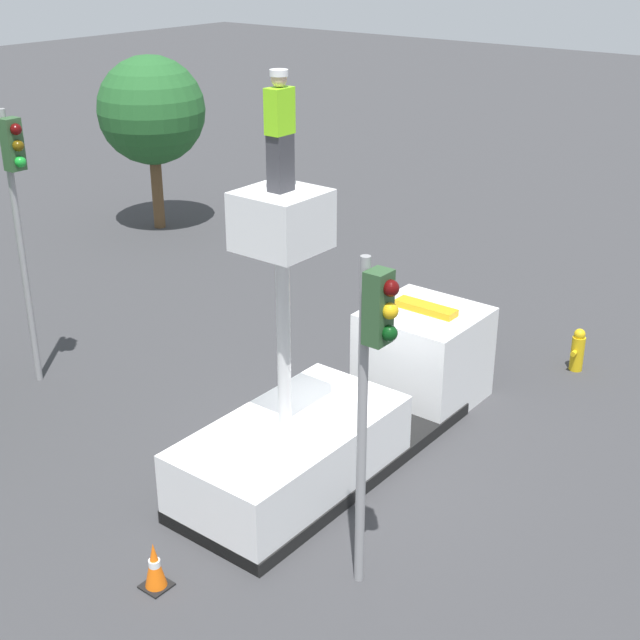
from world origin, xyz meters
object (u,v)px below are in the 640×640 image
at_px(fire_hydrant, 578,350).
at_px(traffic_light_pole, 372,365).
at_px(worker, 280,131).
at_px(traffic_light_across, 18,197).
at_px(traffic_cone_rear, 155,566).
at_px(bucket_truck, 348,407).
at_px(tree_left_bg, 151,111).

bearing_deg(fire_hydrant, traffic_light_pole, -177.16).
xyz_separation_m(worker, traffic_light_across, (-0.04, 6.77, -2.15)).
bearing_deg(traffic_cone_rear, traffic_light_pole, -50.32).
bearing_deg(traffic_light_pole, traffic_cone_rear, 129.68).
bearing_deg(fire_hydrant, bucket_truck, 160.98).
height_order(bucket_truck, fire_hydrant, bucket_truck).
bearing_deg(traffic_light_across, worker, -89.66).
bearing_deg(traffic_cone_rear, traffic_light_across, 66.48).
bearing_deg(traffic_cone_rear, worker, 0.37).
bearing_deg(bucket_truck, traffic_cone_rear, -179.77).
height_order(worker, traffic_cone_rear, worker).
relative_size(bucket_truck, traffic_cone_rear, 9.47).
bearing_deg(tree_left_bg, bucket_truck, -119.05).
xyz_separation_m(fire_hydrant, traffic_cone_rear, (-10.51, 1.96, -0.11)).
bearing_deg(bucket_truck, fire_hydrant, -19.02).
bearing_deg(traffic_light_pole, bucket_truck, 40.94).
bearing_deg(fire_hydrant, tree_left_bg, 84.66).
xyz_separation_m(bucket_truck, traffic_cone_rear, (-4.75, -0.02, -0.55)).
height_order(traffic_light_pole, fire_hydrant, traffic_light_pole).
bearing_deg(bucket_truck, traffic_light_pole, -139.06).
distance_m(worker, traffic_light_across, 7.11).
height_order(worker, traffic_light_pole, worker).
relative_size(traffic_light_across, tree_left_bg, 1.06).
relative_size(bucket_truck, fire_hydrant, 7.51).
relative_size(worker, tree_left_bg, 0.32).
distance_m(worker, fire_hydrant, 9.66).
relative_size(traffic_light_pole, traffic_light_across, 0.88).
height_order(traffic_light_pole, tree_left_bg, tree_left_bg).
bearing_deg(traffic_light_across, traffic_cone_rear, -113.52).
bearing_deg(traffic_light_across, traffic_light_pole, -96.07).
distance_m(bucket_truck, traffic_light_pole, 4.55).
bearing_deg(traffic_light_pole, tree_left_bg, 57.00).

